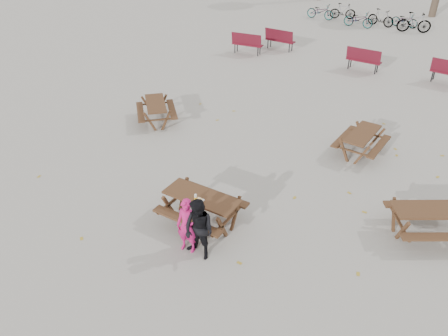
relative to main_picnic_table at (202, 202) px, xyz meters
The scene contains 13 objects.
ground 0.59m from the main_picnic_table, ahead, with size 80.00×80.00×0.00m, color gray.
main_picnic_table is the anchor object (origin of this frame).
food_tray 0.27m from the main_picnic_table, 66.31° to the right, with size 0.18×0.11×0.04m, color silver.
bread_roll 0.31m from the main_picnic_table, 66.31° to the right, with size 0.14×0.06×0.05m, color tan.
soda_bottle 0.33m from the main_picnic_table, 95.90° to the right, with size 0.07×0.07×0.17m.
child 0.98m from the main_picnic_table, 73.98° to the right, with size 0.49×0.32×1.34m, color #C31866.
adult 1.15m from the main_picnic_table, 58.49° to the right, with size 0.71×0.55×1.46m, color black.
picnic_table_east 5.25m from the main_picnic_table, 26.71° to the left, with size 1.74×1.40×0.75m, color #3C2516, non-canonical shape.
picnic_table_north 5.74m from the main_picnic_table, 139.88° to the left, with size 1.61×1.29×0.69m, color #3C2516, non-canonical shape.
picnic_table_far 5.69m from the main_picnic_table, 66.85° to the left, with size 1.61×1.30×0.69m, color #3C2516, non-canonical shape.
park_bench_row 12.64m from the main_picnic_table, 96.62° to the left, with size 10.56×2.05×1.03m.
bicycle_row 20.34m from the main_picnic_table, 95.19° to the left, with size 7.38×2.21×1.10m.
fallen_leaves 2.62m from the main_picnic_table, 78.69° to the left, with size 11.00×11.00×0.01m, color #AB8B29, non-canonical shape.
Camera 1 is at (4.74, -6.68, 6.75)m, focal length 35.00 mm.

